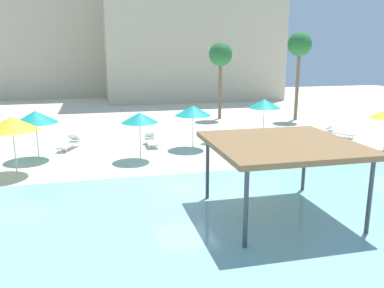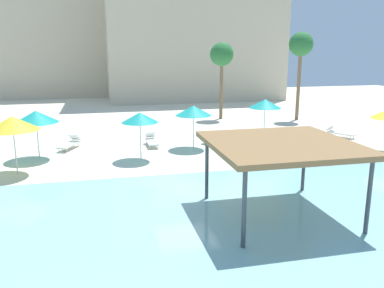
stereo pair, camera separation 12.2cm
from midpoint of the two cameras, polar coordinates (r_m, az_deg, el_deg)
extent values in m
plane|color=beige|center=(17.32, -1.04, -5.82)|extent=(80.00, 80.00, 0.00)
cube|color=#8CC6CC|center=(12.64, 4.26, -13.36)|extent=(44.00, 13.50, 0.04)
cylinder|color=#42474C|center=(15.36, 1.98, -3.53)|extent=(0.14, 0.14, 2.46)
cylinder|color=#42474C|center=(16.87, 15.44, -2.46)|extent=(0.14, 0.14, 2.46)
cylinder|color=#42474C|center=(11.72, 7.35, -9.14)|extent=(0.14, 0.14, 2.46)
cylinder|color=#42474C|center=(13.64, 23.68, -6.91)|extent=(0.14, 0.14, 2.46)
cube|color=olive|center=(13.88, 12.41, -0.04)|extent=(4.77, 4.77, 0.18)
cylinder|color=silver|center=(22.60, -21.23, 0.40)|extent=(0.06, 0.06, 1.94)
cone|color=teal|center=(22.37, -21.50, 3.61)|extent=(2.27, 2.27, 0.62)
cylinder|color=silver|center=(25.68, 9.97, 2.76)|extent=(0.06, 0.06, 2.09)
cone|color=teal|center=(25.48, 10.09, 5.68)|extent=(2.01, 2.01, 0.55)
cylinder|color=silver|center=(20.21, -23.97, -1.12)|extent=(0.06, 0.06, 2.08)
cone|color=yellow|center=(19.94, -24.34, 2.67)|extent=(2.34, 2.34, 0.64)
cylinder|color=silver|center=(21.12, -7.51, 0.39)|extent=(0.06, 0.06, 1.98)
cone|color=teal|center=(20.87, -7.62, 3.74)|extent=(1.91, 1.91, 0.53)
cylinder|color=silver|center=(23.37, -0.02, 1.72)|extent=(0.06, 0.06, 1.94)
cone|color=teal|center=(23.14, -0.02, 4.78)|extent=(2.08, 2.08, 0.57)
cylinder|color=white|center=(23.48, -5.06, -0.43)|extent=(0.05, 0.05, 0.22)
cylinder|color=white|center=(23.41, -6.22, -0.50)|extent=(0.05, 0.05, 0.22)
cylinder|color=white|center=(24.86, -5.58, 0.34)|extent=(0.05, 0.05, 0.22)
cylinder|color=white|center=(24.80, -6.68, 0.28)|extent=(0.05, 0.05, 0.22)
cube|color=white|center=(24.10, -5.90, 0.31)|extent=(0.61, 1.80, 0.10)
cube|color=white|center=(24.76, -6.16, 1.30)|extent=(0.60, 0.51, 0.40)
cylinder|color=white|center=(28.19, 21.71, 1.00)|extent=(0.05, 0.05, 0.22)
cylinder|color=white|center=(27.76, 21.30, 0.86)|extent=(0.05, 0.05, 0.22)
cylinder|color=white|center=(28.78, 19.10, 1.45)|extent=(0.05, 0.05, 0.22)
cylinder|color=white|center=(28.36, 18.67, 1.32)|extent=(0.05, 0.05, 0.22)
cube|color=white|center=(28.23, 20.21, 1.48)|extent=(1.44, 1.85, 0.10)
cube|color=white|center=(28.50, 18.91, 2.25)|extent=(0.78, 0.74, 0.40)
cylinder|color=white|center=(23.60, -17.58, -0.94)|extent=(0.05, 0.05, 0.22)
cylinder|color=white|center=(23.84, -18.59, -0.88)|extent=(0.05, 0.05, 0.22)
cylinder|color=white|center=(24.83, -15.99, -0.14)|extent=(0.05, 0.05, 0.22)
cylinder|color=white|center=(25.06, -16.96, -0.09)|extent=(0.05, 0.05, 0.22)
cube|color=white|center=(24.29, -17.29, -0.13)|extent=(1.31, 1.88, 0.10)
cube|color=white|center=(24.87, -16.52, 0.88)|extent=(0.76, 0.71, 0.40)
cylinder|color=white|center=(23.91, 4.77, -0.17)|extent=(0.05, 0.05, 0.22)
cylinder|color=white|center=(23.58, 3.96, -0.35)|extent=(0.05, 0.05, 0.22)
cylinder|color=white|center=(24.90, 2.38, 0.42)|extent=(0.05, 0.05, 0.22)
cylinder|color=white|center=(24.58, 1.57, 0.25)|extent=(0.05, 0.05, 0.22)
cube|color=white|center=(24.20, 3.15, 0.41)|extent=(1.38, 1.87, 0.10)
cube|color=white|center=(24.66, 1.95, 1.33)|extent=(0.77, 0.73, 0.40)
cylinder|color=brown|center=(33.86, 14.60, 8.13)|extent=(0.28, 0.28, 5.69)
sphere|color=#286B33|center=(33.74, 14.93, 13.54)|extent=(1.90, 1.90, 1.90)
cylinder|color=brown|center=(33.33, 3.89, 7.78)|extent=(0.28, 0.28, 4.90)
sphere|color=#286B33|center=(33.17, 3.97, 12.59)|extent=(1.90, 1.90, 1.90)
cube|color=beige|center=(53.88, -20.77, 14.30)|extent=(21.59, 9.57, 14.67)
cube|color=beige|center=(47.85, -0.35, 16.30)|extent=(19.37, 10.30, 16.25)
camera|label=1|loc=(0.06, -90.18, -0.04)|focal=37.59mm
camera|label=2|loc=(0.06, 89.82, 0.04)|focal=37.59mm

